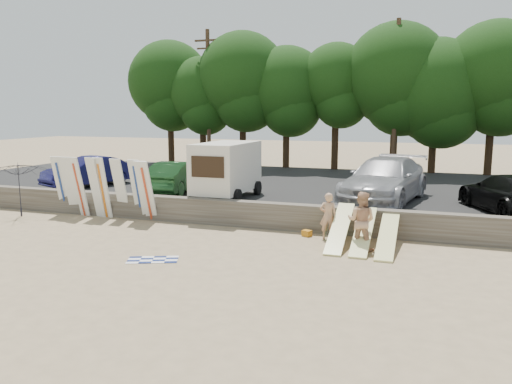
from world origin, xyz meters
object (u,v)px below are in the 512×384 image
(cooler, at_px, (336,235))
(beach_umbrella, at_px, (21,189))
(box_trailer, at_px, (226,167))
(car_2, at_px, (385,180))
(car_0, at_px, (88,171))
(beachgoer_a, at_px, (328,216))
(beachgoer_b, at_px, (361,221))
(car_3, at_px, (509,193))
(car_1, at_px, (178,177))

(cooler, relative_size, beach_umbrella, 0.15)
(box_trailer, relative_size, car_2, 0.61)
(car_0, relative_size, beachgoer_a, 2.72)
(beachgoer_a, height_order, beachgoer_b, beachgoer_b)
(car_3, bearing_deg, beach_umbrella, -9.99)
(car_0, bearing_deg, beachgoer_a, 5.15)
(box_trailer, bearing_deg, car_3, 2.81)
(car_2, bearing_deg, car_1, -165.69)
(car_2, relative_size, beachgoer_b, 3.30)
(car_3, distance_m, beachgoer_b, 6.48)
(car_3, bearing_deg, car_0, -22.88)
(car_0, height_order, car_3, car_0)
(car_2, relative_size, beachgoer_a, 3.79)
(box_trailer, bearing_deg, cooler, -28.01)
(box_trailer, height_order, car_1, box_trailer)
(beach_umbrella, bearing_deg, beachgoer_b, -2.21)
(car_2, height_order, beachgoer_a, car_2)
(box_trailer, distance_m, beachgoer_a, 5.94)
(car_0, relative_size, car_2, 0.72)
(beachgoer_a, height_order, beach_umbrella, beach_umbrella)
(beachgoer_a, relative_size, beach_umbrella, 0.64)
(car_1, xyz_separation_m, beachgoer_b, (9.07, -4.72, -0.47))
(cooler, bearing_deg, box_trailer, 143.47)
(car_0, height_order, beachgoer_b, car_0)
(beachgoer_b, height_order, cooler, beachgoer_b)
(car_2, relative_size, cooler, 16.43)
(cooler, bearing_deg, car_2, 66.21)
(car_2, xyz_separation_m, car_3, (4.56, -0.96, -0.18))
(car_2, height_order, cooler, car_2)
(car_3, height_order, beach_umbrella, beach_umbrella)
(car_3, bearing_deg, beachgoer_b, 20.54)
(box_trailer, relative_size, beachgoer_b, 2.02)
(beach_umbrella, bearing_deg, box_trailer, 22.64)
(car_0, distance_m, car_2, 14.47)
(car_2, xyz_separation_m, beachgoer_b, (-0.27, -5.25, -0.66))
(car_2, xyz_separation_m, beach_umbrella, (-14.54, -4.70, -0.45))
(car_3, relative_size, beachgoer_b, 2.65)
(car_0, xyz_separation_m, car_1, (5.13, -0.17, -0.02))
(car_1, relative_size, beach_umbrella, 1.69)
(car_2, relative_size, car_3, 1.24)
(car_1, height_order, beach_umbrella, beach_umbrella)
(box_trailer, relative_size, car_1, 0.88)
(box_trailer, bearing_deg, beach_umbrella, -156.64)
(beachgoer_a, distance_m, cooler, 0.73)
(beachgoer_b, bearing_deg, car_0, -10.70)
(box_trailer, bearing_deg, beachgoer_b, -31.12)
(cooler, xyz_separation_m, beach_umbrella, (-13.32, -0.43, 1.00))
(beach_umbrella, bearing_deg, beachgoer_a, 1.77)
(box_trailer, height_order, cooler, box_trailer)
(car_3, bearing_deg, box_trailer, -18.99)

